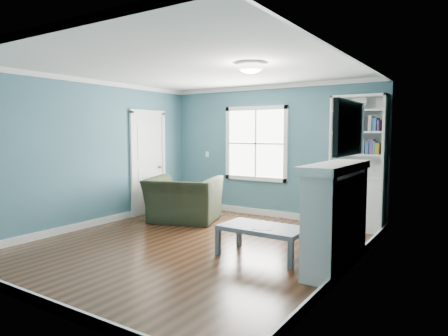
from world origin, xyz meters
The scene contains 13 objects.
floor centered at (0.00, 0.00, 0.00)m, with size 5.00×5.00×0.00m, color black.
room_walls centered at (0.00, 0.00, 1.58)m, with size 5.00×5.00×5.00m.
trim centered at (0.00, 0.00, 1.24)m, with size 4.50×5.00×2.60m.
window centered at (-0.30, 2.49, 1.45)m, with size 1.40×0.06×1.50m.
bookshelf centered at (1.77, 2.30, 0.92)m, with size 0.90×0.35×2.31m.
fireplace centered at (2.08, 0.20, 0.64)m, with size 0.44×1.58×1.30m.
tv centered at (2.20, 0.20, 1.72)m, with size 0.06×1.10×0.65m, color black.
door centered at (-2.22, 1.40, 1.07)m, with size 0.12×0.98×2.17m.
ceiling_fixture centered at (0.90, 0.10, 2.55)m, with size 0.38×0.38×0.15m.
light_switch centered at (-1.50, 2.48, 1.20)m, with size 0.08×0.01×0.12m, color white.
recliner centered at (-1.14, 1.20, 0.56)m, with size 1.28×0.83×1.12m, color black.
coffee_table centered at (1.10, 0.10, 0.36)m, with size 1.14×0.63×0.41m.
paper_sheet centered at (1.13, 0.04, 0.42)m, with size 0.25×0.32×0.00m, color white.
Camera 1 is at (3.54, -4.62, 1.67)m, focal length 32.00 mm.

